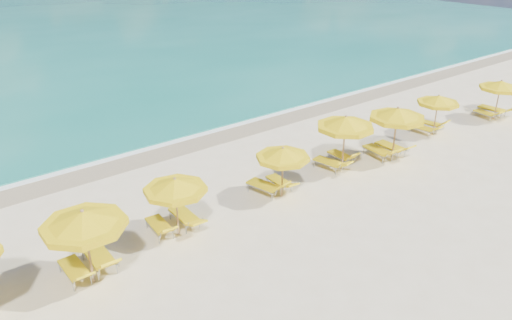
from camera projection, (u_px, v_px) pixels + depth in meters
ground_plane at (280, 200)px, 19.57m from camera, size 120.00×120.00×0.00m
wet_sand_band at (183, 143)px, 24.85m from camera, size 120.00×2.60×0.01m
foam_line at (174, 139)px, 25.42m from camera, size 120.00×1.20×0.03m
whitecap_near at (4, 118)px, 28.29m from camera, size 14.00×0.36×0.05m
whitecap_far at (163, 60)px, 41.20m from camera, size 18.00×0.30×0.05m
umbrella_2 at (84, 221)px, 14.11m from camera, size 3.21×3.21×2.51m
umbrella_3 at (175, 186)px, 16.61m from camera, size 2.52×2.52×2.20m
umbrella_4 at (283, 154)px, 19.12m from camera, size 2.28×2.28×2.14m
umbrella_5 at (345, 123)px, 21.26m from camera, size 3.23×3.23×2.53m
umbrella_6 at (397, 115)px, 22.26m from camera, size 2.98×2.98×2.54m
umbrella_7 at (438, 100)px, 25.30m from camera, size 2.76×2.76×2.12m
umbrella_8 at (501, 86)px, 27.38m from camera, size 2.75×2.75×2.25m
lounger_2_left at (75, 273)px, 15.03m from camera, size 0.61×1.78×0.78m
lounger_2_right at (100, 261)px, 15.54m from camera, size 0.72×1.98×0.90m
lounger_3_left at (160, 229)px, 17.29m from camera, size 0.72×1.74×0.77m
lounger_3_right at (185, 219)px, 17.84m from camera, size 0.68×1.91×0.68m
lounger_4_left at (265, 189)px, 19.94m from camera, size 0.98×1.92×0.85m
lounger_4_right at (280, 184)px, 20.40m from camera, size 0.65×1.68×0.62m
lounger_5_left at (329, 165)px, 22.03m from camera, size 0.87×1.85×0.67m
lounger_5_right at (341, 158)px, 22.73m from camera, size 0.66×1.65×0.78m
lounger_6_left at (379, 154)px, 23.12m from camera, size 0.87×1.96×0.85m
lounger_6_right at (391, 150)px, 23.52m from camera, size 0.70×1.95×0.82m
lounger_7_left at (422, 130)px, 25.94m from camera, size 0.74×1.71×0.67m
lounger_7_right at (430, 126)px, 26.57m from camera, size 0.82×1.71×0.72m
lounger_8_left at (485, 115)px, 28.10m from camera, size 0.70×1.66×0.67m
lounger_8_right at (493, 112)px, 28.52m from camera, size 0.75×2.03×0.78m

